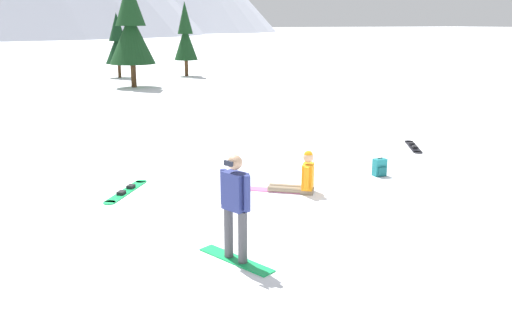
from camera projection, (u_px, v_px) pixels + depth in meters
ground_plane at (384, 211)px, 10.95m from camera, size 800.00×800.00×0.00m
snowboarder_foreground at (235, 206)px, 8.44m from camera, size 0.82×1.48×1.78m
snowboarder_midground at (300, 178)px, 12.09m from camera, size 1.64×1.39×0.99m
loose_snowboard_near_right at (126, 191)px, 12.19m from camera, size 1.35×1.64×0.09m
loose_snowboard_near_left at (413, 146)px, 16.59m from camera, size 1.15×1.69×0.09m
backpack_teal at (380, 168)px, 13.44m from camera, size 0.33×0.27×0.47m
pine_tree_slender at (118, 43)px, 36.92m from camera, size 1.80×1.80×4.44m
pine_tree_young at (131, 28)px, 31.13m from camera, size 2.69×2.69×6.29m
pine_tree_broad at (185, 36)px, 37.95m from camera, size 1.69×1.69×5.24m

